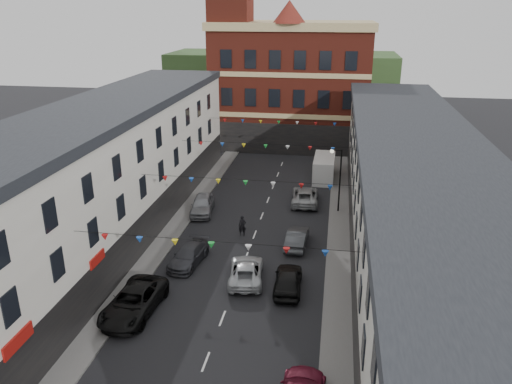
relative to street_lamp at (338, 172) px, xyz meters
The scene contains 18 objects.
ground 15.94m from the street_lamp, 115.07° to the right, with size 160.00×160.00×0.00m, color black.
pavement_left 18.43m from the street_lamp, 138.26° to the right, with size 1.80×64.00×0.15m, color #605E5B.
pavement_right 12.60m from the street_lamp, 88.33° to the right, with size 1.80×64.00×0.15m, color #605E5B.
terrace_left 22.52m from the street_lamp, 144.66° to the right, with size 8.40×56.00×10.70m.
terrace_right 14.04m from the street_lamp, 68.09° to the right, with size 8.40×56.00×9.70m.
civic_building 25.18m from the street_lamp, 105.30° to the left, with size 20.60×13.30×18.50m.
clock_tower 27.57m from the street_lamp, 123.79° to the left, with size 5.60×5.60×30.00m.
distant_hill 49.16m from the street_lamp, 102.40° to the left, with size 40.00×14.00×10.00m, color #345125.
street_lamp is the anchor object (origin of this frame).
car_left_c 22.11m from the street_lamp, 123.40° to the right, with size 2.66×5.77×1.60m, color black.
car_left_d 16.04m from the street_lamp, 132.19° to the right, with size 1.88×4.62×1.34m, color #393A40.
car_left_e 12.63m from the street_lamp, 169.78° to the right, with size 1.90×4.72×1.61m, color gray.
car_right_d 14.74m from the street_lamp, 101.82° to the right, with size 1.81×4.50×1.53m, color black.
car_right_e 8.65m from the street_lamp, 111.19° to the right, with size 1.50×4.31×1.42m, color #424448.
car_right_f 4.69m from the street_lamp, 148.44° to the left, with size 2.46×5.33×1.48m, color #A0A2A4.
moving_car 14.85m from the street_lamp, 114.21° to the right, with size 2.27×4.93×1.37m, color #BABEC2.
white_van 9.72m from the street_lamp, 98.70° to the left, with size 2.18×5.68×2.51m, color silver.
pedestrian 10.27m from the street_lamp, 140.19° to the right, with size 0.64×0.42×1.75m, color black.
Camera 1 is at (6.18, -29.06, 17.87)m, focal length 35.00 mm.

